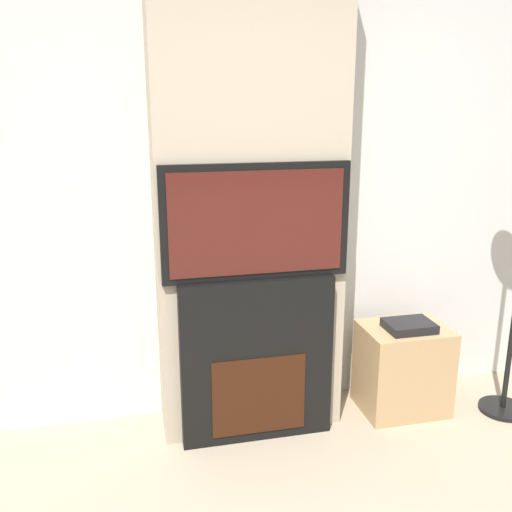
# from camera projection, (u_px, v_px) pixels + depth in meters

# --- Properties ---
(wall_back) EXTENTS (6.00, 0.06, 2.70)m
(wall_back) POSITION_uv_depth(u_px,v_px,m) (241.00, 181.00, 3.15)
(wall_back) COLOR silver
(wall_back) RESTS_ON ground_plane
(chimney_breast) EXTENTS (0.98, 0.35, 2.70)m
(chimney_breast) POSITION_uv_depth(u_px,v_px,m) (248.00, 186.00, 2.96)
(chimney_breast) COLOR tan
(chimney_breast) RESTS_ON ground_plane
(fireplace) EXTENTS (0.81, 0.15, 0.90)m
(fireplace) POSITION_uv_depth(u_px,v_px,m) (256.00, 359.00, 3.04)
(fireplace) COLOR black
(fireplace) RESTS_ON ground_plane
(television) EXTENTS (0.96, 0.07, 0.59)m
(television) POSITION_uv_depth(u_px,v_px,m) (256.00, 222.00, 2.83)
(television) COLOR black
(television) RESTS_ON fireplace
(media_stand) EXTENTS (0.49, 0.37, 0.57)m
(media_stand) POSITION_uv_depth(u_px,v_px,m) (403.00, 367.00, 3.35)
(media_stand) COLOR tan
(media_stand) RESTS_ON ground_plane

